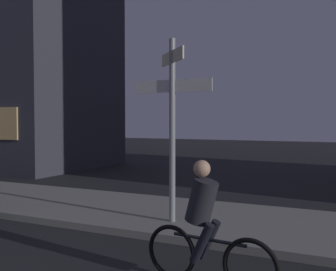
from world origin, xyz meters
The scene contains 4 objects.
sidewalk_kerb centered at (0.00, 6.20, 0.07)m, with size 40.00×3.11×0.14m, color gray.
signpost centered at (1.34, 5.54, 2.22)m, with size 1.62×0.82×3.55m.
cyclist centered at (2.84, 3.27, 0.75)m, with size 1.81×0.37×1.61m.
building_left_block centered at (-10.70, 12.31, 7.69)m, with size 9.94×6.22×15.38m.
Camera 1 is at (4.49, -1.36, 2.11)m, focal length 41.91 mm.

